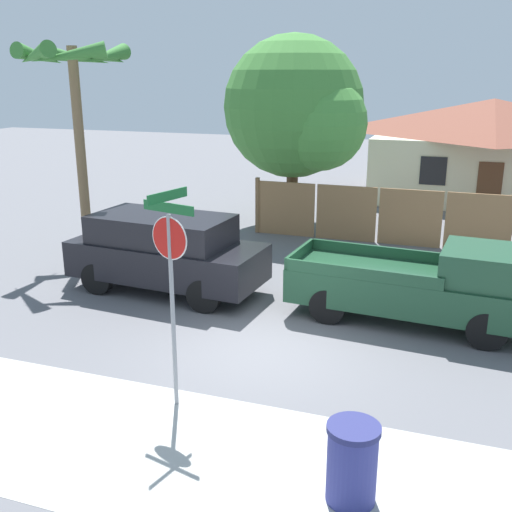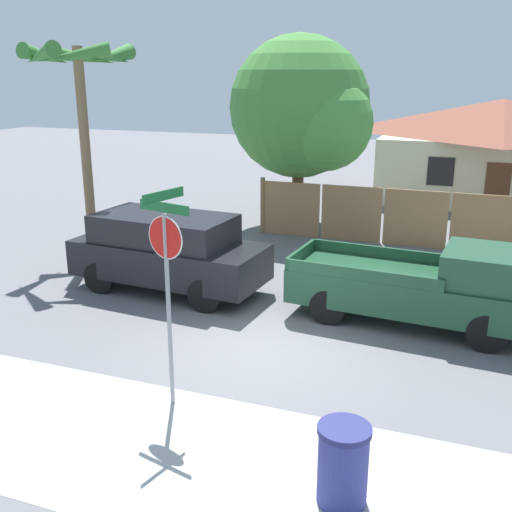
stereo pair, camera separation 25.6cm
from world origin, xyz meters
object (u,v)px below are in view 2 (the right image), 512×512
house (499,147)px  orange_pickup (426,286)px  stop_sign (167,263)px  trash_bin (343,464)px  oak_tree (305,111)px  red_suv (168,250)px  palm_tree (79,75)px

house → orange_pickup: (-1.58, -15.46, -1.29)m
orange_pickup → stop_sign: stop_sign is taller
orange_pickup → trash_bin: 6.14m
oak_tree → trash_bin: oak_tree is taller
red_suv → oak_tree: bearing=84.5°
stop_sign → trash_bin: stop_sign is taller
stop_sign → palm_tree: bearing=146.8°
house → red_suv: size_ratio=2.05×
house → stop_sign: size_ratio=2.85×
house → oak_tree: bearing=-128.5°
palm_tree → orange_pickup: size_ratio=1.12×
house → oak_tree: size_ratio=1.55×
palm_tree → red_suv: palm_tree is taller
trash_bin → stop_sign: bearing=156.2°
house → palm_tree: (-11.31, -13.51, 3.00)m
house → red_suv: 17.30m
stop_sign → house: bearing=89.8°
palm_tree → red_suv: (3.58, -1.93, -4.13)m
trash_bin → red_suv: bearing=133.0°
oak_tree → orange_pickup: 9.39m
palm_tree → orange_pickup: palm_tree is taller
orange_pickup → trash_bin: bearing=-89.4°
palm_tree → orange_pickup: bearing=-11.3°
red_suv → stop_sign: (2.60, -4.76, 1.37)m
orange_pickup → trash_bin: (-0.43, -6.11, -0.33)m
red_suv → trash_bin: size_ratio=4.58×
orange_pickup → stop_sign: 6.12m
house → orange_pickup: house is taller
orange_pickup → trash_bin: orange_pickup is taller
red_suv → stop_sign: size_ratio=1.39×
house → trash_bin: 21.73m
oak_tree → trash_bin: size_ratio=6.06×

